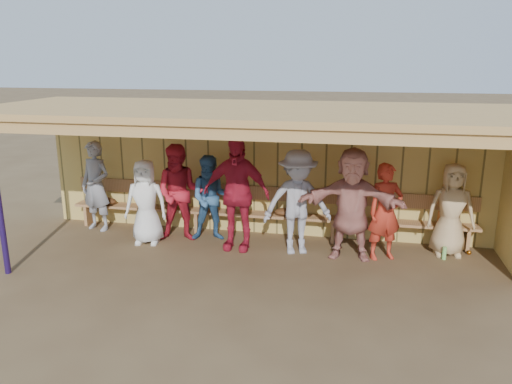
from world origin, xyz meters
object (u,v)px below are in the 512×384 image
player_c (211,198)px  player_extra (180,193)px  player_e (297,202)px  player_d (236,193)px  player_b (146,202)px  player_a (96,186)px  player_h (451,210)px  bench (264,209)px  player_g (385,212)px  player_f (352,204)px

player_c → player_extra: (-0.55, -0.14, 0.10)m
player_e → player_d: bearing=162.4°
player_b → player_c: 1.17m
player_c → player_d: (0.55, -0.33, 0.21)m
player_a → player_d: bearing=4.8°
player_c → player_d: 0.68m
player_h → bench: size_ratio=0.21×
player_e → player_g: (1.45, 0.03, -0.09)m
player_b → player_h: size_ratio=0.96×
player_a → player_h: size_ratio=1.09×
player_b → bench: player_b is taller
player_a → player_b: bearing=-8.7°
player_a → player_f: 4.88m
player_d → player_f: size_ratio=1.07×
player_b → player_f: bearing=-7.1°
player_b → player_e: bearing=-5.8°
player_a → bench: size_ratio=0.23×
player_h → player_e: bearing=-174.3°
player_h → player_g: bearing=-164.0°
bench → player_a: bearing=-174.6°
player_g → player_c: bearing=150.4°
player_e → player_g: bearing=-17.1°
player_d → player_g: 2.52m
player_a → player_h: (6.49, 0.00, -0.08)m
bench → player_f: bearing=-25.9°
player_d → player_f: bearing=1.8°
player_c → player_d: bearing=-46.3°
player_a → player_h: bearing=13.3°
player_extra → player_g: bearing=-13.0°
player_a → player_extra: bearing=5.6°
player_e → bench: bearing=115.9°
player_h → player_f: bearing=-167.6°
player_e → player_extra: (-2.16, 0.18, -0.01)m
player_g → player_extra: player_extra is taller
player_g → player_f: bearing=164.5°
player_h → player_extra: 4.71m
player_h → bench: 3.27m
player_a → player_f: (4.85, -0.47, 0.06)m
player_b → player_d: (1.65, 0.07, 0.23)m
player_f → bench: player_f is taller
player_c → player_g: size_ratio=0.98×
player_d → player_g: size_ratio=1.23×
player_g → player_extra: 3.62m
player_f → bench: (-1.61, 0.78, -0.41)m
player_extra → player_d: bearing=-20.5°
player_c → player_g: 3.08m
player_c → player_extra: size_ratio=0.89×
player_d → player_g: (2.51, 0.04, -0.19)m
player_f → bench: 1.83m
player_a → player_g: 5.42m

